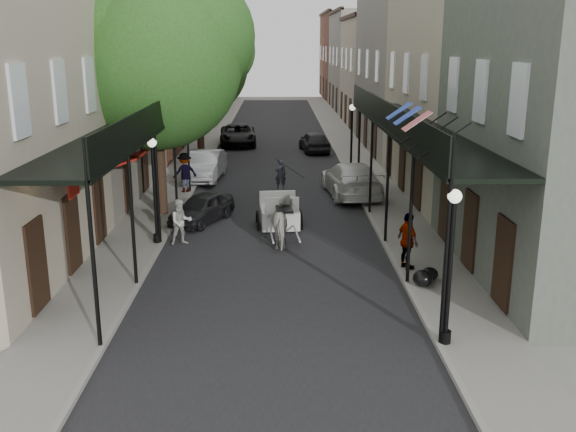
{
  "coord_description": "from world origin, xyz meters",
  "views": [
    {
      "loc": [
        0.17,
        -15.76,
        6.97
      ],
      "look_at": [
        0.5,
        4.02,
        1.6
      ],
      "focal_mm": 40.0,
      "sensor_mm": 36.0,
      "label": 1
    }
  ],
  "objects_px": {
    "pedestrian_walking": "(181,222)",
    "tree_far": "(204,62)",
    "tree_near": "(166,55)",
    "lamppost_right_far": "(352,138)",
    "car_right_far": "(314,141)",
    "lamppost_left": "(155,189)",
    "horse": "(285,222)",
    "pedestrian_sidewalk_left": "(185,172)",
    "carriage": "(278,198)",
    "car_left_far": "(238,135)",
    "car_left_near": "(202,208)",
    "car_right_near": "(351,179)",
    "pedestrian_sidewalk_right": "(408,241)",
    "lamppost_right_near": "(450,265)",
    "car_left_mid": "(205,166)"
  },
  "relations": [
    {
      "from": "carriage",
      "to": "car_right_near",
      "type": "height_order",
      "value": "carriage"
    },
    {
      "from": "tree_far",
      "to": "car_left_far",
      "type": "relative_size",
      "value": 1.64
    },
    {
      "from": "pedestrian_walking",
      "to": "pedestrian_sidewalk_left",
      "type": "distance_m",
      "value": 7.87
    },
    {
      "from": "lamppost_right_far",
      "to": "car_left_near",
      "type": "height_order",
      "value": "lamppost_right_far"
    },
    {
      "from": "lamppost_right_far",
      "to": "pedestrian_sidewalk_right",
      "type": "height_order",
      "value": "lamppost_right_far"
    },
    {
      "from": "tree_near",
      "to": "car_left_far",
      "type": "relative_size",
      "value": 1.83
    },
    {
      "from": "horse",
      "to": "car_left_near",
      "type": "relative_size",
      "value": 0.58
    },
    {
      "from": "pedestrian_sidewalk_right",
      "to": "car_right_far",
      "type": "height_order",
      "value": "pedestrian_sidewalk_right"
    },
    {
      "from": "lamppost_left",
      "to": "pedestrian_sidewalk_left",
      "type": "height_order",
      "value": "lamppost_left"
    },
    {
      "from": "tree_near",
      "to": "pedestrian_sidewalk_right",
      "type": "bearing_deg",
      "value": -40.0
    },
    {
      "from": "car_left_near",
      "to": "carriage",
      "type": "bearing_deg",
      "value": 17.58
    },
    {
      "from": "lamppost_left",
      "to": "pedestrian_walking",
      "type": "height_order",
      "value": "lamppost_left"
    },
    {
      "from": "lamppost_right_near",
      "to": "tree_far",
      "type": "bearing_deg",
      "value": 107.68
    },
    {
      "from": "pedestrian_sidewalk_right",
      "to": "tree_far",
      "type": "bearing_deg",
      "value": 1.38
    },
    {
      "from": "tree_near",
      "to": "lamppost_left",
      "type": "height_order",
      "value": "tree_near"
    },
    {
      "from": "tree_far",
      "to": "lamppost_right_far",
      "type": "height_order",
      "value": "tree_far"
    },
    {
      "from": "tree_far",
      "to": "carriage",
      "type": "height_order",
      "value": "tree_far"
    },
    {
      "from": "car_left_mid",
      "to": "car_left_far",
      "type": "height_order",
      "value": "car_left_mid"
    },
    {
      "from": "tree_near",
      "to": "lamppost_right_far",
      "type": "distance_m",
      "value": 12.24
    },
    {
      "from": "carriage",
      "to": "car_left_far",
      "type": "height_order",
      "value": "carriage"
    },
    {
      "from": "tree_far",
      "to": "lamppost_right_far",
      "type": "xyz_separation_m",
      "value": [
        8.35,
        -6.18,
        -3.79
      ]
    },
    {
      "from": "tree_far",
      "to": "car_left_mid",
      "type": "distance_m",
      "value": 8.64
    },
    {
      "from": "lamppost_left",
      "to": "car_right_far",
      "type": "bearing_deg",
      "value": 71.45
    },
    {
      "from": "car_right_near",
      "to": "car_right_far",
      "type": "xyz_separation_m",
      "value": [
        -1.0,
        12.47,
        -0.1
      ]
    },
    {
      "from": "car_left_mid",
      "to": "pedestrian_sidewalk_left",
      "type": "bearing_deg",
      "value": -95.84
    },
    {
      "from": "lamppost_right_near",
      "to": "pedestrian_sidewalk_right",
      "type": "distance_m",
      "value": 5.23
    },
    {
      "from": "lamppost_right_near",
      "to": "car_left_mid",
      "type": "distance_m",
      "value": 20.75
    },
    {
      "from": "pedestrian_walking",
      "to": "tree_far",
      "type": "bearing_deg",
      "value": 69.37
    },
    {
      "from": "lamppost_left",
      "to": "lamppost_right_far",
      "type": "bearing_deg",
      "value": 55.65
    },
    {
      "from": "pedestrian_walking",
      "to": "car_left_near",
      "type": "relative_size",
      "value": 0.48
    },
    {
      "from": "lamppost_right_far",
      "to": "carriage",
      "type": "height_order",
      "value": "lamppost_right_far"
    },
    {
      "from": "carriage",
      "to": "tree_far",
      "type": "bearing_deg",
      "value": 101.3
    },
    {
      "from": "lamppost_right_near",
      "to": "car_left_far",
      "type": "bearing_deg",
      "value": 102.22
    },
    {
      "from": "pedestrian_sidewalk_left",
      "to": "car_right_near",
      "type": "distance_m",
      "value": 7.82
    },
    {
      "from": "horse",
      "to": "carriage",
      "type": "height_order",
      "value": "carriage"
    },
    {
      "from": "pedestrian_sidewalk_left",
      "to": "tree_far",
      "type": "bearing_deg",
      "value": -117.26
    },
    {
      "from": "lamppost_left",
      "to": "horse",
      "type": "xyz_separation_m",
      "value": [
        4.51,
        0.0,
        -1.21
      ]
    },
    {
      "from": "carriage",
      "to": "car_left_near",
      "type": "xyz_separation_m",
      "value": [
        -3.05,
        0.38,
        -0.51
      ]
    },
    {
      "from": "pedestrian_sidewalk_right",
      "to": "car_left_near",
      "type": "xyz_separation_m",
      "value": [
        -7.05,
        5.87,
        -0.43
      ]
    },
    {
      "from": "lamppost_right_far",
      "to": "car_right_far",
      "type": "bearing_deg",
      "value": 100.66
    },
    {
      "from": "pedestrian_sidewalk_right",
      "to": "car_right_near",
      "type": "xyz_separation_m",
      "value": [
        -0.6,
        10.37,
        -0.23
      ]
    },
    {
      "from": "car_left_far",
      "to": "car_left_mid",
      "type": "bearing_deg",
      "value": -98.84
    },
    {
      "from": "carriage",
      "to": "horse",
      "type": "bearing_deg",
      "value": -90.0
    },
    {
      "from": "lamppost_left",
      "to": "car_right_far",
      "type": "distance_m",
      "value": 21.11
    },
    {
      "from": "tree_near",
      "to": "car_right_near",
      "type": "distance_m",
      "value": 10.21
    },
    {
      "from": "tree_far",
      "to": "horse",
      "type": "xyz_separation_m",
      "value": [
        4.66,
        -18.18,
        -4.99
      ]
    },
    {
      "from": "tree_near",
      "to": "carriage",
      "type": "bearing_deg",
      "value": -19.52
    },
    {
      "from": "pedestrian_sidewalk_right",
      "to": "lamppost_right_near",
      "type": "bearing_deg",
      "value": 158.4
    },
    {
      "from": "lamppost_left",
      "to": "car_left_far",
      "type": "relative_size",
      "value": 0.71
    },
    {
      "from": "horse",
      "to": "carriage",
      "type": "distance_m",
      "value": 2.64
    }
  ]
}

